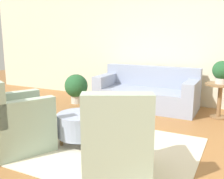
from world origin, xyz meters
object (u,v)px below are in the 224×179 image
object	(u,v)px
side_table	(220,94)
couch	(147,93)
armchair_right	(117,144)
potted_plant_on_side_table	(222,71)
ottoman_table	(80,125)
potted_plant_floor	(76,87)
armchair_left	(14,123)

from	to	relation	value
side_table	couch	bearing A→B (deg)	175.52
armchair_right	potted_plant_on_side_table	size ratio (longest dim) A/B	2.44
couch	ottoman_table	distance (m)	2.39
armchair_right	potted_plant_on_side_table	world-z (taller)	potted_plant_on_side_table
side_table	potted_plant_floor	xyz separation A→B (m)	(-3.14, -0.30, -0.07)
armchair_right	potted_plant_on_side_table	distance (m)	3.04
potted_plant_on_side_table	ottoman_table	bearing A→B (deg)	-127.49
couch	armchair_right	xyz separation A→B (m)	(0.69, -3.00, 0.08)
couch	ottoman_table	size ratio (longest dim) A/B	3.29
couch	potted_plant_floor	world-z (taller)	couch
side_table	armchair_left	bearing A→B (deg)	-130.02
armchair_right	couch	bearing A→B (deg)	102.97
couch	armchair_right	size ratio (longest dim) A/B	2.06
side_table	armchair_right	bearing A→B (deg)	-106.22
couch	armchair_left	bearing A→B (deg)	-106.52
ottoman_table	potted_plant_floor	size ratio (longest dim) A/B	0.97
side_table	ottoman_table	bearing A→B (deg)	-127.49
armchair_right	side_table	xyz separation A→B (m)	(0.84, 2.88, 0.07)
ottoman_table	armchair_left	bearing A→B (deg)	-137.85
armchair_right	side_table	size ratio (longest dim) A/B	1.57
couch	potted_plant_floor	xyz separation A→B (m)	(-1.61, -0.42, 0.08)
potted_plant_on_side_table	potted_plant_floor	world-z (taller)	potted_plant_on_side_table
armchair_left	potted_plant_on_side_table	bearing A→B (deg)	49.98
ottoman_table	potted_plant_floor	distance (m)	2.41
couch	potted_plant_floor	size ratio (longest dim) A/B	3.18
couch	ottoman_table	bearing A→B (deg)	-94.93
couch	ottoman_table	world-z (taller)	couch
armchair_left	side_table	size ratio (longest dim) A/B	1.57
potted_plant_floor	armchair_right	bearing A→B (deg)	-48.32
ottoman_table	potted_plant_floor	xyz separation A→B (m)	(-1.40, 1.96, 0.10)
armchair_right	potted_plant_floor	bearing A→B (deg)	131.68
armchair_right	potted_plant_on_side_table	xyz separation A→B (m)	(0.84, 2.88, 0.52)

